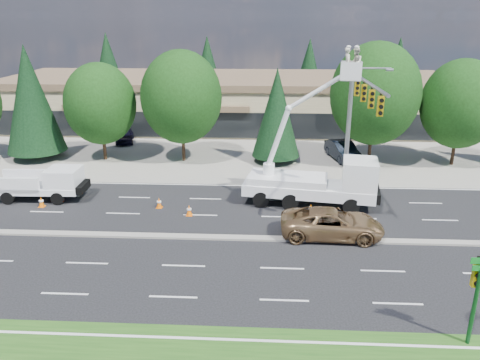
# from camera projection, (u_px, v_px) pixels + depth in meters

# --- Properties ---
(ground) EXTENTS (140.00, 140.00, 0.00)m
(ground) POSITION_uv_depth(u_px,v_px,m) (193.00, 238.00, 26.75)
(ground) COLOR black
(ground) RESTS_ON ground
(concrete_apron) EXTENTS (140.00, 22.00, 0.01)m
(concrete_apron) POSITION_uv_depth(u_px,v_px,m) (223.00, 146.00, 45.58)
(concrete_apron) COLOR gray
(concrete_apron) RESTS_ON ground
(road_median) EXTENTS (120.00, 0.55, 0.12)m
(road_median) POSITION_uv_depth(u_px,v_px,m) (193.00, 237.00, 26.73)
(road_median) COLOR gray
(road_median) RESTS_ON ground
(strip_mall) EXTENTS (50.40, 15.40, 5.50)m
(strip_mall) POSITION_uv_depth(u_px,v_px,m) (230.00, 100.00, 54.04)
(strip_mall) COLOR tan
(strip_mall) RESTS_ON ground
(tree_front_b) EXTENTS (4.99, 4.99, 9.84)m
(tree_front_b) POSITION_uv_depth(u_px,v_px,m) (31.00, 99.00, 39.91)
(tree_front_b) COLOR #332114
(tree_front_b) RESTS_ON ground
(tree_front_c) EXTENTS (6.06, 6.06, 8.40)m
(tree_front_c) POSITION_uv_depth(u_px,v_px,m) (100.00, 104.00, 39.74)
(tree_front_c) COLOR #332114
(tree_front_c) RESTS_ON ground
(tree_front_d) EXTENTS (6.82, 6.82, 9.47)m
(tree_front_d) POSITION_uv_depth(u_px,v_px,m) (181.00, 97.00, 39.18)
(tree_front_d) COLOR #332114
(tree_front_d) RESTS_ON ground
(tree_front_e) EXTENTS (4.08, 4.08, 8.04)m
(tree_front_e) POSITION_uv_depth(u_px,v_px,m) (277.00, 113.00, 39.20)
(tree_front_e) COLOR #332114
(tree_front_e) RESTS_ON ground
(tree_front_f) EXTENTS (7.33, 7.33, 10.17)m
(tree_front_f) POSITION_uv_depth(u_px,v_px,m) (375.00, 94.00, 38.26)
(tree_front_f) COLOR #332114
(tree_front_f) RESTS_ON ground
(tree_front_g) EXTENTS (6.38, 6.38, 8.85)m
(tree_front_g) POSITION_uv_depth(u_px,v_px,m) (461.00, 104.00, 38.17)
(tree_front_g) COLOR #332114
(tree_front_g) RESTS_ON ground
(tree_back_a) EXTENTS (5.03, 5.03, 9.92)m
(tree_back_a) POSITION_uv_depth(u_px,v_px,m) (108.00, 66.00, 65.43)
(tree_back_a) COLOR #332114
(tree_back_a) RESTS_ON ground
(tree_back_b) EXTENTS (4.82, 4.82, 9.50)m
(tree_back_b) POSITION_uv_depth(u_px,v_px,m) (208.00, 68.00, 64.82)
(tree_back_b) COLOR #332114
(tree_back_b) RESTS_ON ground
(tree_back_c) EXTENTS (4.65, 4.65, 9.17)m
(tree_back_c) POSITION_uv_depth(u_px,v_px,m) (309.00, 70.00, 64.18)
(tree_back_c) COLOR #332114
(tree_back_c) RESTS_ON ground
(tree_back_d) EXTENTS (4.76, 4.76, 9.38)m
(tree_back_d) POSITION_uv_depth(u_px,v_px,m) (398.00, 70.00, 63.55)
(tree_back_d) COLOR #332114
(tree_back_d) RESTS_ON ground
(signal_mast) EXTENTS (2.76, 10.16, 9.00)m
(signal_mast) POSITION_uv_depth(u_px,v_px,m) (356.00, 111.00, 30.88)
(signal_mast) COLOR gray
(signal_mast) RESTS_ON ground
(street_sign_pole) EXTENTS (0.90, 0.44, 4.00)m
(street_sign_pole) POSITION_uv_depth(u_px,v_px,m) (477.00, 287.00, 17.43)
(street_sign_pole) COLOR #0D3918
(street_sign_pole) RESTS_ON ground
(utility_pickup) EXTENTS (5.87, 2.44, 2.23)m
(utility_pickup) POSITION_uv_depth(u_px,v_px,m) (45.00, 187.00, 32.09)
(utility_pickup) COLOR white
(utility_pickup) RESTS_ON ground
(bucket_truck) EXTENTS (8.91, 3.86, 10.35)m
(bucket_truck) POSITION_uv_depth(u_px,v_px,m) (321.00, 174.00, 30.66)
(bucket_truck) COLOR white
(bucket_truck) RESTS_ON ground
(traffic_cone_a) EXTENTS (0.40, 0.40, 0.70)m
(traffic_cone_a) POSITION_uv_depth(u_px,v_px,m) (41.00, 202.00, 30.97)
(traffic_cone_a) COLOR #FF6A08
(traffic_cone_a) RESTS_ON ground
(traffic_cone_b) EXTENTS (0.40, 0.40, 0.70)m
(traffic_cone_b) POSITION_uv_depth(u_px,v_px,m) (159.00, 203.00, 30.81)
(traffic_cone_b) COLOR #FF6A08
(traffic_cone_b) RESTS_ON ground
(traffic_cone_c) EXTENTS (0.40, 0.40, 0.70)m
(traffic_cone_c) POSITION_uv_depth(u_px,v_px,m) (189.00, 210.00, 29.64)
(traffic_cone_c) COLOR #FF6A08
(traffic_cone_c) RESTS_ON ground
(traffic_cone_d) EXTENTS (0.40, 0.40, 0.70)m
(traffic_cone_d) POSITION_uv_depth(u_px,v_px,m) (311.00, 209.00, 29.80)
(traffic_cone_d) COLOR #FF6A08
(traffic_cone_d) RESTS_ON ground
(minivan) EXTENTS (5.92, 2.87, 1.62)m
(minivan) POSITION_uv_depth(u_px,v_px,m) (332.00, 223.00, 26.65)
(minivan) COLOR olive
(minivan) RESTS_ON ground
(parked_car_west) EXTENTS (2.62, 4.46, 1.43)m
(parked_car_west) POSITION_uv_depth(u_px,v_px,m) (124.00, 135.00, 46.78)
(parked_car_west) COLOR black
(parked_car_west) RESTS_ON ground
(parked_car_east) EXTENTS (2.83, 5.23, 1.64)m
(parked_car_east) POSITION_uv_depth(u_px,v_px,m) (343.00, 151.00, 41.01)
(parked_car_east) COLOR black
(parked_car_east) RESTS_ON ground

